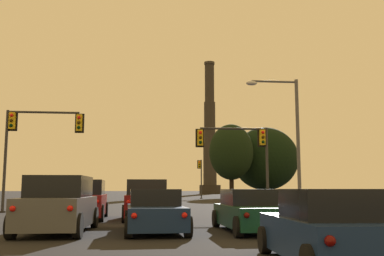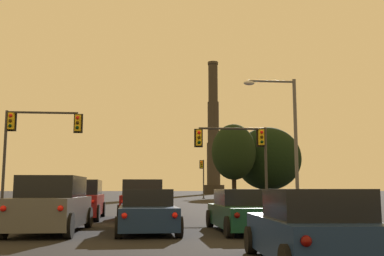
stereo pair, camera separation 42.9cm
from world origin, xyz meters
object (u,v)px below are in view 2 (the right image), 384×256
Objects in this scene: sedan_right_lane_second at (243,212)px; suv_left_lane_front at (81,200)px; traffic_light_overhead_left at (31,135)px; smokestack at (213,141)px; sedan_center_lane_second at (147,212)px; street_lamp at (287,129)px; hatchback_right_lane_third at (311,230)px; traffic_light_far_right at (203,173)px; traffic_light_overhead_right at (242,147)px; suv_left_lane_second at (52,205)px; suv_center_lane_front at (142,200)px.

suv_left_lane_front is at bearing 132.47° from sedan_right_lane_second.
traffic_light_overhead_left is 0.17× the size of smokestack.
suv_left_lane_front is 1.04× the size of sedan_center_lane_second.
street_lamp is 102.08m from smokestack.
traffic_light_overhead_left reaches higher than suv_left_lane_front.
sedan_center_lane_second is (-3.13, 7.08, 0.00)m from hatchback_right_lane_third.
smokestack reaches higher than hatchback_right_lane_third.
sedan_center_lane_second is at bearing -98.67° from traffic_light_far_right.
sedan_center_lane_second is (3.23, -6.71, -0.23)m from suv_left_lane_front.
street_lamp reaches higher than traffic_light_overhead_right.
suv_left_lane_front is at bearing -167.42° from street_lamp.
street_lamp is at bearing -95.59° from smokestack.
traffic_light_far_right is 61.58m from smokestack.
sedan_right_lane_second and sedan_center_lane_second have the same top height.
hatchback_right_lane_third is 0.88× the size of sedan_right_lane_second.
traffic_light_far_right is at bearing 67.85° from traffic_light_overhead_left.
suv_left_lane_front is 1.01× the size of suv_left_lane_second.
sedan_right_lane_second is at bearing 91.30° from hatchback_right_lane_third.
sedan_right_lane_second is at bearing -51.44° from traffic_light_overhead_left.
hatchback_right_lane_third is (6.37, -13.78, -0.23)m from suv_left_lane_front.
suv_left_lane_front is at bearing 117.23° from hatchback_right_lane_third.
traffic_light_overhead_right is (13.60, 0.71, -0.58)m from traffic_light_overhead_left.
smokestack is at bearing 84.41° from street_lamp.
suv_left_lane_second is 0.64× the size of street_lamp.
traffic_light_overhead_right is (6.15, 14.02, 3.56)m from sedan_center_lane_second.
suv_left_lane_second is 1.03× the size of sedan_center_lane_second.
sedan_center_lane_second is at bearing -130.30° from street_lamp.
suv_left_lane_front is 0.90× the size of traffic_light_overhead_right.
traffic_light_overhead_right is at bearing -96.83° from smokestack.
hatchback_right_lane_third is 0.54× the size of street_lamp.
traffic_light_overhead_left is (-4.29, 13.25, 3.91)m from suv_left_lane_second.
sedan_right_lane_second is 0.75× the size of traffic_light_overhead_left.
street_lamp is (4.63, 16.24, 4.12)m from hatchback_right_lane_third.
smokestack is (9.90, 101.10, 10.08)m from street_lamp.
traffic_light_overhead_left reaches higher than hatchback_right_lane_third.
hatchback_right_lane_third is 17.38m from street_lamp.
smokestack reaches higher than traffic_light_overhead_left.
hatchback_right_lane_third reaches higher than sedan_center_lane_second.
hatchback_right_lane_third is 0.87× the size of sedan_center_lane_second.
suv_left_lane_second is 14.75m from street_lamp.
smokestack is (25.12, 96.96, 10.05)m from traffic_light_overhead_left.
suv_center_lane_front is 9.42m from street_lamp.
traffic_light_overhead_left is 1.11× the size of traffic_light_far_right.
street_lamp is (4.50, 9.30, 4.11)m from sedan_right_lane_second.
traffic_light_overhead_right reaches higher than hatchback_right_lane_third.
hatchback_right_lane_third is at bearing -92.21° from sedan_right_lane_second.
smokestack reaches higher than sedan_center_lane_second.
traffic_light_overhead_left is at bearing 119.87° from hatchback_right_lane_third.
sedan_right_lane_second is 0.83× the size of traffic_light_far_right.
suv_left_lane_second is at bearing -91.45° from suv_left_lane_front.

